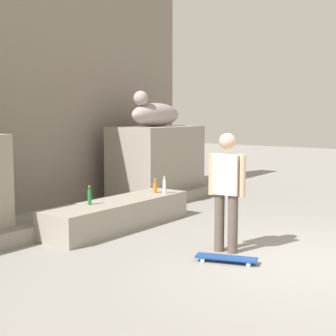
{
  "coord_description": "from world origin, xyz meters",
  "views": [
    {
      "loc": [
        -6.15,
        -2.25,
        1.96
      ],
      "look_at": [
        -0.09,
        2.17,
        1.1
      ],
      "focal_mm": 52.72,
      "sensor_mm": 36.0,
      "label": 1
    }
  ],
  "objects_px": {
    "skater": "(227,187)",
    "bottle_clear": "(164,186)",
    "bottle_green": "(89,197)",
    "statue_reclining_right": "(155,114)",
    "skateboard": "(226,258)",
    "bottle_orange": "(155,187)"
  },
  "relations": [
    {
      "from": "statue_reclining_right",
      "to": "bottle_orange",
      "type": "distance_m",
      "value": 2.48
    },
    {
      "from": "statue_reclining_right",
      "to": "skater",
      "type": "height_order",
      "value": "statue_reclining_right"
    },
    {
      "from": "bottle_clear",
      "to": "bottle_green",
      "type": "xyz_separation_m",
      "value": [
        -1.58,
        0.33,
        -0.01
      ]
    },
    {
      "from": "skater",
      "to": "bottle_orange",
      "type": "relative_size",
      "value": 6.4
    },
    {
      "from": "bottle_orange",
      "to": "statue_reclining_right",
      "type": "bearing_deg",
      "value": 37.37
    },
    {
      "from": "skateboard",
      "to": "bottle_green",
      "type": "relative_size",
      "value": 2.68
    },
    {
      "from": "bottle_green",
      "to": "statue_reclining_right",
      "type": "bearing_deg",
      "value": 19.36
    },
    {
      "from": "skater",
      "to": "bottle_green",
      "type": "distance_m",
      "value": 2.37
    },
    {
      "from": "bottle_clear",
      "to": "bottle_green",
      "type": "distance_m",
      "value": 1.62
    },
    {
      "from": "skateboard",
      "to": "bottle_clear",
      "type": "bearing_deg",
      "value": 125.27
    },
    {
      "from": "statue_reclining_right",
      "to": "bottle_clear",
      "type": "height_order",
      "value": "statue_reclining_right"
    },
    {
      "from": "skater",
      "to": "bottle_clear",
      "type": "bearing_deg",
      "value": 140.05
    },
    {
      "from": "bottle_orange",
      "to": "skateboard",
      "type": "bearing_deg",
      "value": -123.91
    },
    {
      "from": "bottle_orange",
      "to": "bottle_clear",
      "type": "distance_m",
      "value": 0.2
    },
    {
      "from": "skateboard",
      "to": "bottle_orange",
      "type": "xyz_separation_m",
      "value": [
        1.63,
        2.43,
        0.51
      ]
    },
    {
      "from": "statue_reclining_right",
      "to": "bottle_clear",
      "type": "xyz_separation_m",
      "value": [
        -1.63,
        -1.46,
        -1.31
      ]
    },
    {
      "from": "statue_reclining_right",
      "to": "skater",
      "type": "distance_m",
      "value": 4.58
    },
    {
      "from": "bottle_orange",
      "to": "bottle_green",
      "type": "relative_size",
      "value": 0.85
    },
    {
      "from": "statue_reclining_right",
      "to": "skater",
      "type": "xyz_separation_m",
      "value": [
        -2.86,
        -3.44,
        -0.99
      ]
    },
    {
      "from": "skateboard",
      "to": "bottle_green",
      "type": "xyz_separation_m",
      "value": [
        0.09,
        2.57,
        0.53
      ]
    },
    {
      "from": "statue_reclining_right",
      "to": "skateboard",
      "type": "distance_m",
      "value": 5.29
    },
    {
      "from": "statue_reclining_right",
      "to": "skateboard",
      "type": "xyz_separation_m",
      "value": [
        -3.29,
        -3.7,
        -1.85
      ]
    }
  ]
}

